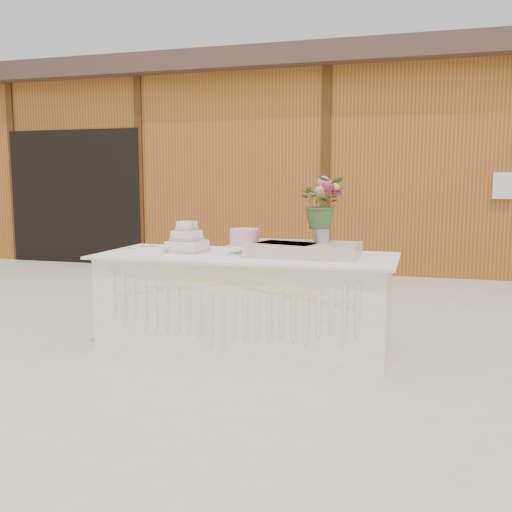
{
  "coord_description": "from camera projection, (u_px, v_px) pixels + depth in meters",
  "views": [
    {
      "loc": [
        1.34,
        -4.36,
        1.36
      ],
      "look_at": [
        0.0,
        0.3,
        0.72
      ],
      "focal_mm": 40.0,
      "sensor_mm": 36.0,
      "label": 1
    }
  ],
  "objects": [
    {
      "name": "bouquet",
      "position": [
        323.0,
        196.0,
        4.38
      ],
      "size": [
        0.42,
        0.38,
        0.4
      ],
      "primitive_type": "imported",
      "rotation": [
        0.0,
        0.0,
        0.21
      ],
      "color": "#365A24",
      "rests_on": "flower_vase"
    },
    {
      "name": "barn",
      "position": [
        343.0,
        163.0,
        10.2
      ],
      "size": [
        12.6,
        4.6,
        3.3
      ],
      "color": "#9F5A21",
      "rests_on": "ground"
    },
    {
      "name": "cake_table",
      "position": [
        246.0,
        301.0,
        4.65
      ],
      "size": [
        2.4,
        1.0,
        0.77
      ],
      "color": "white",
      "rests_on": "ground"
    },
    {
      "name": "loose_flowers",
      "position": [
        138.0,
        247.0,
        5.02
      ],
      "size": [
        0.27,
        0.38,
        0.02
      ],
      "primitive_type": null,
      "rotation": [
        0.0,
        0.0,
        -0.38
      ],
      "color": "pink",
      "rests_on": "cake_table"
    },
    {
      "name": "pink_cake_stand",
      "position": [
        244.0,
        240.0,
        4.55
      ],
      "size": [
        0.29,
        0.29,
        0.21
      ],
      "color": "white",
      "rests_on": "cake_table"
    },
    {
      "name": "ground",
      "position": [
        246.0,
        347.0,
        4.7
      ],
      "size": [
        80.0,
        80.0,
        0.0
      ],
      "primitive_type": "plane",
      "color": "beige",
      "rests_on": "ground"
    },
    {
      "name": "wedding_cake",
      "position": [
        187.0,
        242.0,
        4.76
      ],
      "size": [
        0.32,
        0.32,
        0.26
      ],
      "rotation": [
        0.0,
        0.0,
        -0.13
      ],
      "color": "silver",
      "rests_on": "cake_table"
    },
    {
      "name": "satin_runner",
      "position": [
        304.0,
        250.0,
        4.48
      ],
      "size": [
        0.87,
        0.52,
        0.11
      ],
      "primitive_type": "cube",
      "rotation": [
        0.0,
        0.0,
        -0.03
      ],
      "color": "beige",
      "rests_on": "cake_table"
    },
    {
      "name": "flower_vase",
      "position": [
        322.0,
        233.0,
        4.42
      ],
      "size": [
        0.12,
        0.12,
        0.16
      ],
      "primitive_type": "cylinder",
      "color": "#B1B1B6",
      "rests_on": "satin_runner"
    }
  ]
}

